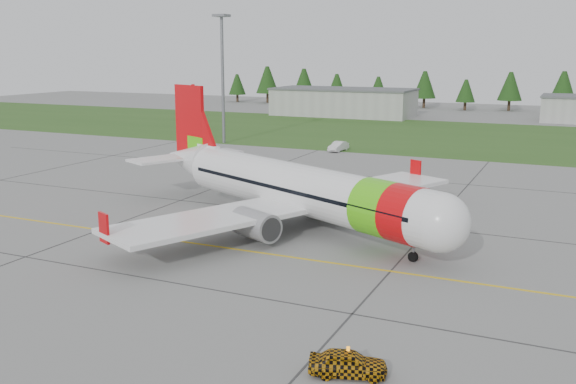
% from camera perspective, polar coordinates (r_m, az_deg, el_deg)
% --- Properties ---
extents(ground, '(320.00, 320.00, 0.00)m').
position_cam_1_polar(ground, '(41.25, -7.68, -8.44)').
color(ground, gray).
rests_on(ground, ground).
extents(aircraft, '(35.25, 33.44, 11.31)m').
position_cam_1_polar(aircraft, '(54.25, 0.69, 0.31)').
color(aircraft, white).
rests_on(aircraft, ground).
extents(follow_me_car, '(1.61, 1.76, 3.61)m').
position_cam_1_polar(follow_me_car, '(29.99, 5.39, -12.87)').
color(follow_me_car, orange).
rests_on(follow_me_car, ground).
extents(service_van, '(1.68, 1.61, 4.38)m').
position_cam_1_polar(service_van, '(96.64, 4.51, 4.93)').
color(service_van, silver).
rests_on(service_van, ground).
extents(grass_strip, '(320.00, 50.00, 0.03)m').
position_cam_1_polar(grass_strip, '(117.29, 14.16, 4.82)').
color(grass_strip, '#30561E').
rests_on(grass_strip, ground).
extents(taxi_guideline, '(120.00, 0.25, 0.02)m').
position_cam_1_polar(taxi_guideline, '(47.81, -2.56, -5.39)').
color(taxi_guideline, gold).
rests_on(taxi_guideline, ground).
extents(hangar_west, '(32.00, 14.00, 6.00)m').
position_cam_1_polar(hangar_west, '(151.74, 4.93, 7.90)').
color(hangar_west, '#A8A8A3').
rests_on(hangar_west, ground).
extents(floodlight_mast, '(0.50, 0.50, 20.00)m').
position_cam_1_polar(floodlight_mast, '(104.90, -5.82, 9.77)').
color(floodlight_mast, slate).
rests_on(floodlight_mast, ground).
extents(treeline, '(160.00, 8.00, 10.00)m').
position_cam_1_polar(treeline, '(172.04, 17.74, 8.56)').
color(treeline, '#1C3F14').
rests_on(treeline, ground).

